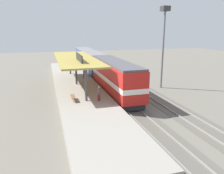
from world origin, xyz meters
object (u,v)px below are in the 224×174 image
at_px(person_waiting, 99,93).
at_px(platform_bench, 73,97).
at_px(locomotive, 115,77).
at_px(person_walking, 84,73).
at_px(passenger_carriage_single, 89,60).
at_px(light_mast, 164,31).

bearing_deg(person_waiting, platform_bench, 159.68).
xyz_separation_m(locomotive, person_walking, (-2.88, 7.42, -0.56)).
xyz_separation_m(passenger_carriage_single, person_walking, (-2.88, -10.58, -0.46)).
distance_m(locomotive, person_walking, 7.98).
bearing_deg(locomotive, platform_bench, -148.89).
bearing_deg(platform_bench, light_mast, 21.06).
height_order(platform_bench, light_mast, light_mast).
height_order(passenger_carriage_single, person_walking, passenger_carriage_single).
bearing_deg(passenger_carriage_single, light_mast, -64.44).
xyz_separation_m(light_mast, person_walking, (-10.68, 5.73, -6.54)).
distance_m(platform_bench, locomotive, 7.09).
xyz_separation_m(platform_bench, person_waiting, (2.69, -1.00, 0.51)).
height_order(platform_bench, passenger_carriage_single, passenger_carriage_single).
bearing_deg(person_waiting, person_walking, 87.95).
bearing_deg(platform_bench, person_waiting, -20.32).
relative_size(locomotive, light_mast, 1.23).
distance_m(locomotive, light_mast, 9.98).
height_order(passenger_carriage_single, person_waiting, passenger_carriage_single).
xyz_separation_m(person_waiting, person_walking, (0.43, 12.04, 0.00)).
relative_size(light_mast, person_waiting, 6.84).
height_order(platform_bench, person_waiting, person_waiting).
bearing_deg(locomotive, passenger_carriage_single, 90.00).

